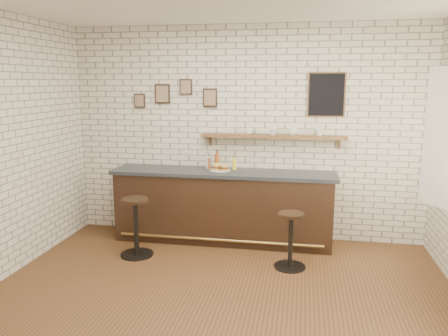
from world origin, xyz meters
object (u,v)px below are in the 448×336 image
at_px(bar_stool_right, 291,238).
at_px(bitters_bottle_white, 208,162).
at_px(sandwich_plate, 220,170).
at_px(shelf_cup_c, 293,132).
at_px(condiment_bottle_yellow, 234,164).
at_px(bar_counter, 223,206).
at_px(shelf_cup_d, 319,132).
at_px(bitters_bottle_amber, 217,161).
at_px(shelf_cup_b, 273,132).
at_px(bitters_bottle_brown, 209,163).
at_px(shelf_cup_a, 249,131).
at_px(bar_stool_left, 136,225).
at_px(ciabatta_sandwich, 221,167).

bearing_deg(bar_stool_right, bitters_bottle_white, 143.34).
distance_m(sandwich_plate, shelf_cup_c, 1.13).
bearing_deg(condiment_bottle_yellow, bar_counter, -135.01).
distance_m(bar_stool_right, shelf_cup_d, 1.56).
xyz_separation_m(bitters_bottle_amber, shelf_cup_b, (0.78, 0.06, 0.43)).
distance_m(bitters_bottle_brown, bar_stool_right, 1.67).
xyz_separation_m(bitters_bottle_brown, shelf_cup_c, (1.17, 0.06, 0.46)).
xyz_separation_m(bar_counter, shelf_cup_a, (0.33, 0.20, 1.04)).
bearing_deg(sandwich_plate, bitters_bottle_white, 148.25).
height_order(bar_counter, shelf_cup_c, shelf_cup_c).
bearing_deg(shelf_cup_a, shelf_cup_b, -30.95).
height_order(bitters_bottle_white, shelf_cup_a, shelf_cup_a).
xyz_separation_m(bitters_bottle_amber, bar_stool_left, (-0.90, -0.88, -0.71)).
bearing_deg(bitters_bottle_brown, bar_stool_right, -36.87).
distance_m(bitters_bottle_brown, shelf_cup_c, 1.26).
bearing_deg(bitters_bottle_white, shelf_cup_d, 2.34).
xyz_separation_m(bitters_bottle_brown, bitters_bottle_amber, (0.12, 0.00, 0.03)).
height_order(bitters_bottle_white, bitters_bottle_amber, bitters_bottle_amber).
xyz_separation_m(sandwich_plate, bitters_bottle_amber, (-0.06, 0.12, 0.10)).
bearing_deg(bar_stool_left, ciabatta_sandwich, 37.97).
bearing_deg(bitters_bottle_brown, sandwich_plate, -33.00).
bearing_deg(bitters_bottle_amber, shelf_cup_c, 3.42).
bearing_deg(bar_stool_left, bar_stool_right, -0.70).
distance_m(bitters_bottle_white, bitters_bottle_amber, 0.13).
height_order(bar_counter, shelf_cup_a, shelf_cup_a).
xyz_separation_m(sandwich_plate, ciabatta_sandwich, (0.01, 0.00, 0.05)).
relative_size(sandwich_plate, ciabatta_sandwich, 1.11).
bearing_deg(bar_stool_left, bitters_bottle_brown, 48.54).
relative_size(bitters_bottle_white, bar_stool_left, 0.29).
bearing_deg(condiment_bottle_yellow, bitters_bottle_white, -180.00).
bearing_deg(bar_stool_left, sandwich_plate, 38.29).
height_order(sandwich_plate, bitters_bottle_brown, bitters_bottle_brown).
xyz_separation_m(bar_counter, bitters_bottle_amber, (-0.11, 0.14, 0.61)).
relative_size(bitters_bottle_brown, shelf_cup_c, 1.54).
relative_size(bitters_bottle_amber, shelf_cup_d, 2.57).
xyz_separation_m(ciabatta_sandwich, bitters_bottle_white, (-0.20, 0.12, 0.04)).
bearing_deg(shelf_cup_b, condiment_bottle_yellow, 113.44).
xyz_separation_m(bar_counter, shelf_cup_c, (0.94, 0.20, 1.04)).
xyz_separation_m(bitters_bottle_amber, shelf_cup_c, (1.05, 0.06, 0.43)).
bearing_deg(shelf_cup_d, bitters_bottle_white, 172.42).
xyz_separation_m(shelf_cup_a, shelf_cup_b, (0.33, 0.00, 0.00)).
bearing_deg(bitters_bottle_brown, shelf_cup_d, 2.35).
relative_size(bitters_bottle_white, condiment_bottle_yellow, 1.21).
bearing_deg(bar_counter, bar_stool_left, -143.67).
bearing_deg(condiment_bottle_yellow, ciabatta_sandwich, -145.22).
xyz_separation_m(condiment_bottle_yellow, bar_stool_left, (-1.14, -0.88, -0.68)).
height_order(bar_stool_left, shelf_cup_d, shelf_cup_d).
bearing_deg(bar_stool_right, sandwich_plate, 142.47).
xyz_separation_m(bar_stool_right, shelf_cup_d, (0.32, 0.96, 1.18)).
height_order(bitters_bottle_amber, shelf_cup_a, shelf_cup_a).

